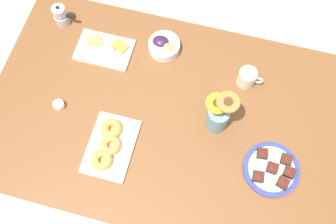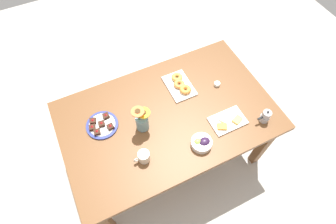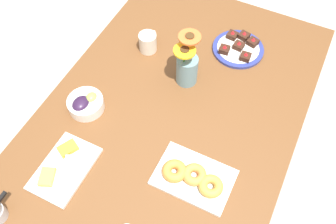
% 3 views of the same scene
% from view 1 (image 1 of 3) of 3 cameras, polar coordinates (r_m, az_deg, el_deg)
% --- Properties ---
extents(ground_plane, '(6.00, 6.00, 0.00)m').
position_cam_1_polar(ground_plane, '(2.35, 0.00, -7.18)').
color(ground_plane, '#B7B2A8').
extents(dining_table, '(1.60, 1.00, 0.74)m').
position_cam_1_polar(dining_table, '(1.72, 0.00, -1.57)').
color(dining_table, brown).
rests_on(dining_table, ground_plane).
extents(coffee_mug, '(0.11, 0.08, 0.09)m').
position_cam_1_polar(coffee_mug, '(1.71, 11.97, 5.15)').
color(coffee_mug, silver).
rests_on(coffee_mug, dining_table).
extents(grape_bowl, '(0.15, 0.15, 0.07)m').
position_cam_1_polar(grape_bowl, '(1.77, -0.64, 10.07)').
color(grape_bowl, white).
rests_on(grape_bowl, dining_table).
extents(cheese_platter, '(0.26, 0.17, 0.03)m').
position_cam_1_polar(cheese_platter, '(1.81, -9.60, 9.43)').
color(cheese_platter, white).
rests_on(cheese_platter, dining_table).
extents(croissant_platter, '(0.19, 0.28, 0.05)m').
position_cam_1_polar(croissant_platter, '(1.60, -8.92, -4.98)').
color(croissant_platter, white).
rests_on(croissant_platter, dining_table).
extents(jam_cup_honey, '(0.05, 0.05, 0.03)m').
position_cam_1_polar(jam_cup_honey, '(1.71, -16.31, 1.03)').
color(jam_cup_honey, white).
rests_on(jam_cup_honey, dining_table).
extents(dessert_plate, '(0.23, 0.23, 0.05)m').
position_cam_1_polar(dessert_plate, '(1.62, 15.56, -8.38)').
color(dessert_plate, navy).
rests_on(dessert_plate, dining_table).
extents(flower_vase, '(0.13, 0.10, 0.25)m').
position_cam_1_polar(flower_vase, '(1.56, 7.61, -0.69)').
color(flower_vase, '#6B939E').
rests_on(flower_vase, dining_table).
extents(moka_pot, '(0.11, 0.07, 0.12)m').
position_cam_1_polar(moka_pot, '(1.91, -16.01, 13.95)').
color(moka_pot, '#B7B7BC').
rests_on(moka_pot, dining_table).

